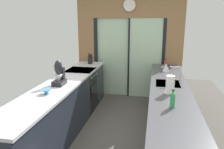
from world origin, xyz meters
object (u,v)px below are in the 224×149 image
(soap_bottle_far, at_px, (166,65))
(soap_bottle_near, at_px, (173,100))
(stand_mixer, at_px, (59,76))
(paper_towel_roll, at_px, (170,85))
(mixing_bowl, at_px, (46,91))
(kettle, at_px, (166,67))
(knife_block, at_px, (90,60))
(oven_range, at_px, (81,90))

(soap_bottle_far, bearing_deg, soap_bottle_near, -90.00)
(stand_mixer, distance_m, paper_towel_roll, 1.78)
(mixing_bowl, height_order, kettle, kettle)
(stand_mixer, distance_m, soap_bottle_far, 2.37)
(knife_block, relative_size, soap_bottle_near, 1.10)
(soap_bottle_far, bearing_deg, oven_range, -166.45)
(soap_bottle_far, bearing_deg, mixing_bowl, -131.15)
(mixing_bowl, relative_size, knife_block, 0.62)
(oven_range, height_order, mixing_bowl, mixing_bowl)
(soap_bottle_near, bearing_deg, knife_block, 125.69)
(soap_bottle_near, bearing_deg, mixing_bowl, 174.18)
(soap_bottle_near, height_order, soap_bottle_far, soap_bottle_near)
(mixing_bowl, xyz_separation_m, soap_bottle_near, (1.78, -0.18, 0.06))
(mixing_bowl, xyz_separation_m, knife_block, (-0.00, 2.30, 0.06))
(knife_block, height_order, soap_bottle_far, knife_block)
(oven_range, bearing_deg, soap_bottle_near, -44.78)
(oven_range, relative_size, mixing_bowl, 5.67)
(mixing_bowl, relative_size, paper_towel_roll, 0.54)
(stand_mixer, height_order, paper_towel_roll, stand_mixer)
(soap_bottle_far, bearing_deg, stand_mixer, -138.62)
(kettle, bearing_deg, stand_mixer, -142.68)
(mixing_bowl, xyz_separation_m, kettle, (1.78, 1.83, 0.05))
(oven_range, bearing_deg, stand_mixer, -89.07)
(kettle, xyz_separation_m, soap_bottle_near, (-0.00, -2.01, 0.02))
(kettle, bearing_deg, soap_bottle_far, 90.56)
(kettle, bearing_deg, knife_block, 165.24)
(kettle, bearing_deg, oven_range, -172.91)
(oven_range, xyz_separation_m, mixing_bowl, (0.02, -1.60, 0.50))
(knife_block, bearing_deg, soap_bottle_far, -8.31)
(knife_block, height_order, soap_bottle_near, knife_block)
(soap_bottle_far, bearing_deg, paper_towel_roll, -90.00)
(oven_range, height_order, paper_towel_roll, paper_towel_roll)
(knife_block, distance_m, stand_mixer, 1.83)
(stand_mixer, relative_size, kettle, 1.79)
(soap_bottle_far, height_order, paper_towel_roll, paper_towel_roll)
(soap_bottle_near, relative_size, soap_bottle_far, 1.05)
(mixing_bowl, bearing_deg, paper_towel_roll, 11.69)
(soap_bottle_near, bearing_deg, oven_range, 135.22)
(soap_bottle_far, relative_size, paper_towel_roll, 0.75)
(oven_range, bearing_deg, knife_block, 88.48)
(oven_range, distance_m, soap_bottle_near, 2.60)
(knife_block, height_order, stand_mixer, stand_mixer)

